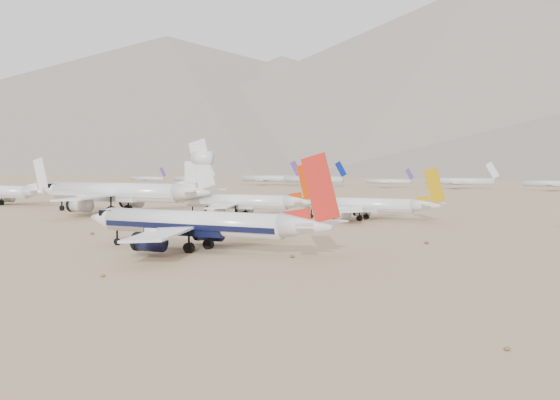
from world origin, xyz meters
name	(u,v)px	position (x,y,z in m)	size (l,w,h in m)	color
ground	(165,250)	(0.00, 0.00, 0.00)	(7000.00, 7000.00, 0.00)	#8D6F52
main_airliner	(202,224)	(6.79, 1.60, 4.68)	(48.25, 47.13, 17.03)	white
row2_gold_tail	(365,205)	(7.87, 76.90, 4.01)	(40.24, 39.35, 14.33)	white
row2_orange_tail	(242,202)	(-26.51, 70.34, 4.33)	(43.23, 42.29, 15.42)	white
row2_white_trijet	(124,192)	(-66.79, 67.24, 6.49)	(63.26, 61.82, 22.42)	white
distant_storage_row	(546,182)	(22.16, 324.86, 4.36)	(612.10, 57.10, 14.96)	silver
desert_scrub	(49,272)	(2.26, -29.21, 0.29)	(261.14, 121.67, 0.63)	brown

